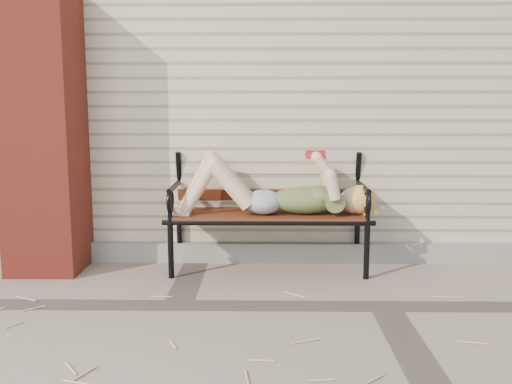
{
  "coord_description": "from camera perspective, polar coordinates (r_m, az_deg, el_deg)",
  "views": [
    {
      "loc": [
        -0.73,
        -3.29,
        1.21
      ],
      "look_at": [
        -0.79,
        0.63,
        0.6
      ],
      "focal_mm": 40.0,
      "sensor_mm": 36.0,
      "label": 1
    }
  ],
  "objects": [
    {
      "name": "ground",
      "position": [
        3.58,
        12.76,
        -11.1
      ],
      "size": [
        80.0,
        80.0,
        0.0
      ],
      "primitive_type": "plane",
      "color": "gray",
      "rests_on": "ground"
    },
    {
      "name": "house_wall",
      "position": [
        6.34,
        7.57,
        11.41
      ],
      "size": [
        8.0,
        4.0,
        3.0
      ],
      "primitive_type": "cube",
      "color": "beige",
      "rests_on": "ground"
    },
    {
      "name": "foundation_strip",
      "position": [
        4.47,
        10.24,
        -5.98
      ],
      "size": [
        8.0,
        0.1,
        0.15
      ],
      "primitive_type": "cube",
      "color": "gray",
      "rests_on": "ground"
    },
    {
      "name": "brick_pillar",
      "position": [
        4.34,
        -20.5,
        5.55
      ],
      "size": [
        0.5,
        0.5,
        2.0
      ],
      "primitive_type": "cube",
      "color": "maroon",
      "rests_on": "ground"
    },
    {
      "name": "garden_bench",
      "position": [
        4.19,
        1.24,
        -0.05
      ],
      "size": [
        1.54,
        0.61,
        1.0
      ],
      "color": "black",
      "rests_on": "ground"
    },
    {
      "name": "reading_woman",
      "position": [
        4.07,
        1.44,
        0.15
      ],
      "size": [
        1.46,
        0.33,
        0.46
      ],
      "color": "#093242",
      "rests_on": "ground"
    },
    {
      "name": "straw_scatter",
      "position": [
        2.98,
        -4.48,
        -14.97
      ],
      "size": [
        2.73,
        1.61,
        0.01
      ],
      "color": "tan",
      "rests_on": "ground"
    }
  ]
}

